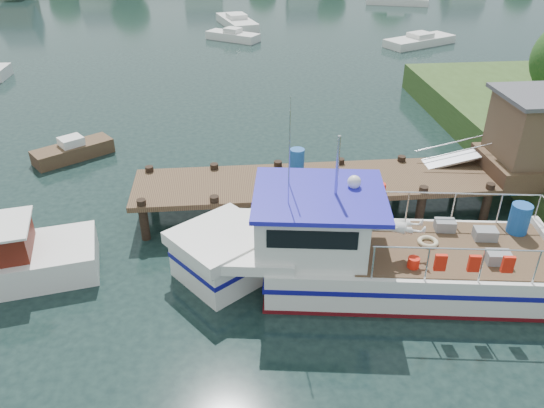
{
  "coord_description": "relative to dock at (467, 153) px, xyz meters",
  "views": [
    {
      "loc": [
        -2.51,
        -17.45,
        10.55
      ],
      "look_at": [
        -1.0,
        -1.5,
        1.3
      ],
      "focal_mm": 35.0,
      "sensor_mm": 36.0,
      "label": 1
    }
  ],
  "objects": [
    {
      "name": "lobster_boat",
      "position": [
        -5.1,
        -4.36,
        -1.18
      ],
      "size": [
        12.22,
        4.97,
        5.87
      ],
      "rotation": [
        0.0,
        0.0,
        -0.14
      ],
      "color": "silver",
      "rests_on": "ground"
    },
    {
      "name": "moored_rowboat",
      "position": [
        -16.13,
        5.91,
        -1.86
      ],
      "size": [
        3.62,
        3.06,
        1.04
      ],
      "rotation": [
        0.0,
        0.0,
        0.09
      ],
      "color": "#4C3724",
      "rests_on": "ground"
    },
    {
      "name": "dock",
      "position": [
        0.0,
        0.0,
        0.0
      ],
      "size": [
        16.6,
        3.0,
        4.78
      ],
      "color": "#4C3724",
      "rests_on": "ground"
    },
    {
      "name": "moored_b",
      "position": [
        -7.97,
        29.11,
        -1.86
      ],
      "size": [
        4.71,
        3.95,
        1.03
      ],
      "rotation": [
        0.0,
        0.0,
        0.0
      ],
      "color": "silver",
      "rests_on": "ground"
    },
    {
      "name": "moored_far",
      "position": [
        11.36,
        45.17,
        -1.8
      ],
      "size": [
        7.31,
        4.45,
        1.18
      ],
      "rotation": [
        0.0,
        0.0,
        -0.06
      ],
      "color": "silver",
      "rests_on": "ground"
    },
    {
      "name": "ground_plane",
      "position": [
        -6.51,
        -0.01,
        -2.24
      ],
      "size": [
        160.0,
        160.0,
        0.0
      ],
      "primitive_type": "plane",
      "color": "black"
    },
    {
      "name": "moored_c",
      "position": [
        7.39,
        25.94,
        -1.87
      ],
      "size": [
        6.56,
        4.68,
        0.99
      ],
      "rotation": [
        0.0,
        0.0,
        0.28
      ],
      "color": "silver",
      "rests_on": "ground"
    },
    {
      "name": "moored_d",
      "position": [
        -7.43,
        34.81,
        -1.81
      ],
      "size": [
        3.93,
        7.14,
        1.15
      ],
      "rotation": [
        0.0,
        0.0,
        -0.27
      ],
      "color": "silver",
      "rests_on": "ground"
    }
  ]
}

